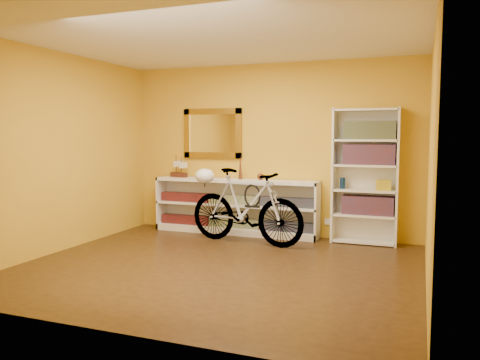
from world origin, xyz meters
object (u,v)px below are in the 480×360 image
at_px(bicycle, 246,206).
at_px(helmet, 205,176).
at_px(console_unit, 235,206).
at_px(bookcase, 365,176).

distance_m(bicycle, helmet, 0.80).
bearing_deg(helmet, console_unit, 59.17).
height_order(bookcase, helmet, bookcase).
xyz_separation_m(bookcase, helmet, (-2.23, -0.51, -0.02)).
xyz_separation_m(bicycle, helmet, (-0.68, 0.11, 0.40)).
relative_size(console_unit, helmet, 9.14).
bearing_deg(bookcase, bicycle, -158.41).
bearing_deg(bookcase, helmet, -167.20).
relative_size(bicycle, helmet, 6.31).
distance_m(bookcase, bicycle, 1.72).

